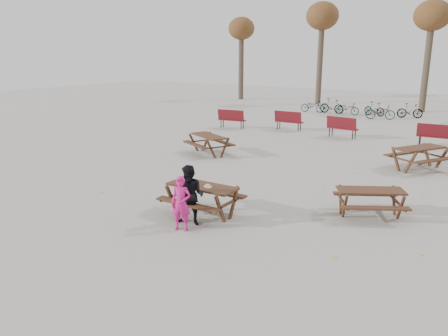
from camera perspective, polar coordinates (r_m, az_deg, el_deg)
The scene contains 14 objects.
ground at distance 11.18m, azimuth -2.83°, elevation -6.06°, with size 80.00×80.00×0.00m, color gray.
main_picnic_table at distance 10.99m, azimuth -2.87°, elevation -3.20°, with size 1.80×1.45×0.78m.
food_tray at distance 10.76m, azimuth -2.10°, elevation -2.44°, with size 0.18×0.11×0.04m, color silver.
bread_roll at distance 10.74m, azimuth -2.10°, elevation -2.22°, with size 0.14×0.06×0.05m, color tan.
soda_bottle at distance 10.83m, azimuth -3.78°, elevation -2.03°, with size 0.07×0.07×0.17m.
child at distance 10.06m, azimuth -5.63°, elevation -4.65°, with size 0.47×0.31×1.28m, color #CF1979.
adult at distance 10.34m, azimuth -4.45°, elevation -3.59°, with size 0.70×0.55×1.45m, color black.
picnic_table_east at distance 11.54m, azimuth 18.51°, elevation -4.34°, with size 1.62×1.30×0.70m, color #371D14, non-canonical shape.
picnic_table_north at distance 17.64m, azimuth -2.01°, elevation 3.06°, with size 1.81×1.46×0.78m, color #371D14, non-canonical shape.
picnic_table_far at distance 16.75m, azimuth 24.11°, elevation 1.16°, with size 1.86×1.50×0.80m, color #371D14, non-canonical shape.
park_bench_row at distance 22.27m, azimuth 12.24°, elevation 5.53°, with size 11.59×1.71×1.03m.
bicycle_row at distance 30.08m, azimuth 16.94°, elevation 7.43°, with size 7.84×2.56×0.98m.
tree_row at distance 34.05m, azimuth 25.53°, elevation 17.17°, with size 32.17×3.52×8.26m.
fallen_leaves at distance 12.94m, azimuth 5.52°, elevation -3.16°, with size 11.00×11.00×0.01m, color gold, non-canonical shape.
Camera 1 is at (6.19, -8.42, 3.98)m, focal length 35.00 mm.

